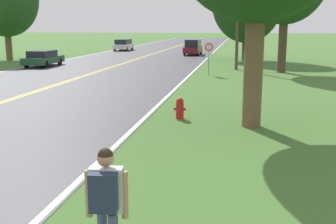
{
  "coord_description": "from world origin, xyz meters",
  "views": [
    {
      "loc": [
        10.63,
        0.03,
        3.43
      ],
      "look_at": [
        8.66,
        11.54,
        1.03
      ],
      "focal_mm": 45.0,
      "sensor_mm": 36.0,
      "label": 1
    }
  ],
  "objects_px": {
    "car_dark_green_sedan_approaching": "(43,58)",
    "car_white_van_mid_far": "(123,44)",
    "fire_hydrant": "(180,108)",
    "hitchhiker_person": "(106,197)",
    "tree_behind_sign": "(247,2)",
    "car_maroon_van_mid_near": "(193,47)",
    "traffic_sign": "(209,51)"
  },
  "relations": [
    {
      "from": "hitchhiker_person",
      "to": "tree_behind_sign",
      "type": "relative_size",
      "value": 0.19
    },
    {
      "from": "fire_hydrant",
      "to": "car_dark_green_sedan_approaching",
      "type": "bearing_deg",
      "value": 128.05
    },
    {
      "from": "hitchhiker_person",
      "to": "car_white_van_mid_far",
      "type": "height_order",
      "value": "hitchhiker_person"
    },
    {
      "from": "hitchhiker_person",
      "to": "car_white_van_mid_far",
      "type": "bearing_deg",
      "value": 10.66
    },
    {
      "from": "traffic_sign",
      "to": "car_dark_green_sedan_approaching",
      "type": "relative_size",
      "value": 0.49
    },
    {
      "from": "hitchhiker_person",
      "to": "car_dark_green_sedan_approaching",
      "type": "height_order",
      "value": "hitchhiker_person"
    },
    {
      "from": "hitchhiker_person",
      "to": "car_maroon_van_mid_near",
      "type": "relative_size",
      "value": 0.4
    },
    {
      "from": "car_maroon_van_mid_near",
      "to": "car_white_van_mid_far",
      "type": "relative_size",
      "value": 0.93
    },
    {
      "from": "hitchhiker_person",
      "to": "fire_hydrant",
      "type": "bearing_deg",
      "value": -2.48
    },
    {
      "from": "fire_hydrant",
      "to": "car_dark_green_sedan_approaching",
      "type": "xyz_separation_m",
      "value": [
        -14.45,
        18.46,
        0.3
      ]
    },
    {
      "from": "hitchhiker_person",
      "to": "traffic_sign",
      "type": "xyz_separation_m",
      "value": [
        -0.42,
        24.41,
        0.59
      ]
    },
    {
      "from": "car_maroon_van_mid_near",
      "to": "tree_behind_sign",
      "type": "bearing_deg",
      "value": 41.97
    },
    {
      "from": "car_dark_green_sedan_approaching",
      "to": "car_white_van_mid_far",
      "type": "relative_size",
      "value": 0.96
    },
    {
      "from": "hitchhiker_person",
      "to": "traffic_sign",
      "type": "relative_size",
      "value": 0.79
    },
    {
      "from": "traffic_sign",
      "to": "car_white_van_mid_far",
      "type": "xyz_separation_m",
      "value": [
        -14.02,
        27.9,
        -0.86
      ]
    },
    {
      "from": "car_maroon_van_mid_near",
      "to": "fire_hydrant",
      "type": "bearing_deg",
      "value": 7.3
    },
    {
      "from": "fire_hydrant",
      "to": "car_maroon_van_mid_near",
      "type": "bearing_deg",
      "value": 95.61
    },
    {
      "from": "car_white_van_mid_far",
      "to": "tree_behind_sign",
      "type": "bearing_deg",
      "value": -132.14
    },
    {
      "from": "tree_behind_sign",
      "to": "hitchhiker_person",
      "type": "bearing_deg",
      "value": -93.37
    },
    {
      "from": "car_maroon_van_mid_near",
      "to": "car_white_van_mid_far",
      "type": "height_order",
      "value": "car_maroon_van_mid_near"
    },
    {
      "from": "hitchhiker_person",
      "to": "fire_hydrant",
      "type": "relative_size",
      "value": 2.24
    },
    {
      "from": "hitchhiker_person",
      "to": "car_white_van_mid_far",
      "type": "distance_m",
      "value": 54.27
    },
    {
      "from": "hitchhiker_person",
      "to": "fire_hydrant",
      "type": "xyz_separation_m",
      "value": [
        -0.4,
        10.03,
        -0.69
      ]
    },
    {
      "from": "hitchhiker_person",
      "to": "fire_hydrant",
      "type": "height_order",
      "value": "hitchhiker_person"
    },
    {
      "from": "fire_hydrant",
      "to": "hitchhiker_person",
      "type": "bearing_deg",
      "value": -87.71
    },
    {
      "from": "hitchhiker_person",
      "to": "car_white_van_mid_far",
      "type": "xyz_separation_m",
      "value": [
        -14.44,
        52.32,
        -0.26
      ]
    },
    {
      "from": "traffic_sign",
      "to": "tree_behind_sign",
      "type": "relative_size",
      "value": 0.24
    },
    {
      "from": "car_dark_green_sedan_approaching",
      "to": "car_maroon_van_mid_near",
      "type": "distance_m",
      "value": 19.77
    },
    {
      "from": "hitchhiker_person",
      "to": "traffic_sign",
      "type": "distance_m",
      "value": 24.42
    },
    {
      "from": "car_dark_green_sedan_approaching",
      "to": "car_white_van_mid_far",
      "type": "height_order",
      "value": "car_white_van_mid_far"
    },
    {
      "from": "fire_hydrant",
      "to": "tree_behind_sign",
      "type": "distance_m",
      "value": 28.34
    },
    {
      "from": "hitchhiker_person",
      "to": "fire_hydrant",
      "type": "distance_m",
      "value": 10.06
    }
  ]
}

